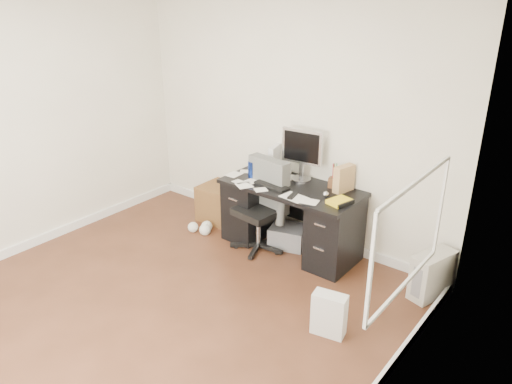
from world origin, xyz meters
TOP-DOWN VIEW (x-y plane):
  - ground at (0.00, 0.00)m, footprint 4.00×4.00m
  - room_shell at (0.03, 0.03)m, footprint 4.02×4.02m
  - desk at (0.30, 1.65)m, footprint 1.50×0.70m
  - loose_papers at (0.10, 1.60)m, footprint 1.10×0.60m
  - lcd_monitor at (0.29, 1.85)m, footprint 0.49×0.32m
  - keyboard at (0.14, 1.51)m, footprint 0.40×0.16m
  - computer_mouse at (0.74, 1.61)m, footprint 0.07×0.07m
  - travel_mug at (-0.18, 1.58)m, footprint 0.09×0.09m
  - white_binder at (-0.10, 1.89)m, footprint 0.19×0.29m
  - magazine_file at (0.80, 1.86)m, footprint 0.17×0.26m
  - pen_cup at (0.66, 1.88)m, footprint 0.13×0.13m
  - yellow_book at (0.92, 1.57)m, footprint 0.22×0.26m
  - paper_remote at (0.49, 1.42)m, footprint 0.28×0.24m
  - office_chair at (0.02, 1.44)m, footprint 0.63×0.63m
  - pc_tower at (1.85, 1.73)m, footprint 0.32×0.48m
  - shopping_bag at (1.38, 0.65)m, footprint 0.31×0.25m
  - wicker_basket at (-0.80, 1.73)m, footprint 0.45×0.45m
  - desk_printer at (0.25, 1.69)m, footprint 0.47×0.42m

SIDE VIEW (x-z plane):
  - ground at x=0.00m, z-range 0.00..0.00m
  - desk_printer at x=0.25m, z-range 0.00..0.23m
  - shopping_bag at x=1.38m, z-range 0.00..0.38m
  - wicker_basket at x=-0.80m, z-range 0.00..0.44m
  - pc_tower at x=1.85m, z-range 0.00..0.45m
  - desk at x=0.30m, z-range 0.02..0.77m
  - office_chair at x=0.02m, z-range 0.00..1.01m
  - loose_papers at x=0.10m, z-range 0.75..0.75m
  - paper_remote at x=0.49m, z-range 0.75..0.77m
  - keyboard at x=0.14m, z-range 0.75..0.77m
  - yellow_book at x=0.92m, z-range 0.75..0.79m
  - computer_mouse at x=0.74m, z-range 0.75..0.81m
  - travel_mug at x=-0.18m, z-range 0.75..0.93m
  - pen_cup at x=0.66m, z-range 0.75..1.01m
  - magazine_file at x=0.80m, z-range 0.75..1.03m
  - white_binder at x=-0.10m, z-range 0.75..1.06m
  - lcd_monitor at x=0.29m, z-range 0.75..1.33m
  - room_shell at x=0.03m, z-range 0.30..3.01m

